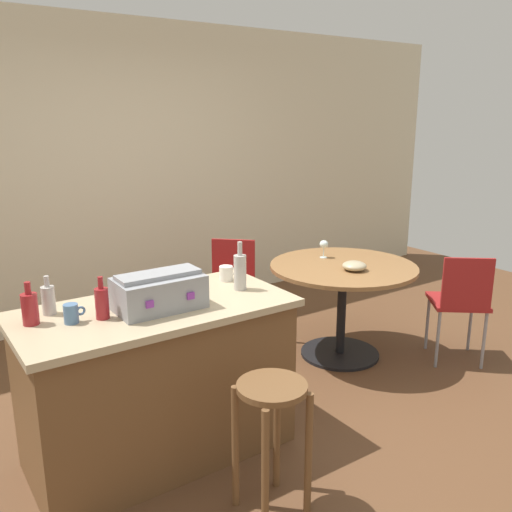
% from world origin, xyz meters
% --- Properties ---
extents(ground_plane, '(8.80, 8.80, 0.00)m').
position_xyz_m(ground_plane, '(0.00, 0.00, 0.00)').
color(ground_plane, brown).
extents(back_wall, '(8.00, 0.10, 2.70)m').
position_xyz_m(back_wall, '(0.00, 2.34, 1.35)').
color(back_wall, beige).
rests_on(back_wall, ground_plane).
extents(kitchen_island, '(1.47, 0.73, 0.89)m').
position_xyz_m(kitchen_island, '(-0.68, 0.06, 0.45)').
color(kitchen_island, brown).
rests_on(kitchen_island, ground_plane).
extents(wooden_stool, '(0.33, 0.33, 0.67)m').
position_xyz_m(wooden_stool, '(-0.44, -0.67, 0.49)').
color(wooden_stool, brown).
rests_on(wooden_stool, ground_plane).
extents(dining_table, '(1.13, 1.13, 0.75)m').
position_xyz_m(dining_table, '(1.06, 0.45, 0.58)').
color(dining_table, black).
rests_on(dining_table, ground_plane).
extents(folding_chair_near, '(0.56, 0.56, 0.87)m').
position_xyz_m(folding_chair_near, '(1.70, -0.16, 0.52)').
color(folding_chair_near, maroon).
rests_on(folding_chair_near, ground_plane).
extents(folding_chair_far, '(0.57, 0.57, 0.88)m').
position_xyz_m(folding_chair_far, '(0.45, 1.12, 0.52)').
color(folding_chair_far, maroon).
rests_on(folding_chair_far, ground_plane).
extents(toolbox, '(0.45, 0.27, 0.20)m').
position_xyz_m(toolbox, '(-0.67, 0.01, 0.98)').
color(toolbox, gray).
rests_on(toolbox, kitchen_island).
extents(bottle_0, '(0.08, 0.08, 0.22)m').
position_xyz_m(bottle_0, '(-1.28, 0.16, 0.97)').
color(bottle_0, maroon).
rests_on(bottle_0, kitchen_island).
extents(bottle_1, '(0.07, 0.07, 0.29)m').
position_xyz_m(bottle_1, '(-0.15, 0.04, 1.00)').
color(bottle_1, '#B7B2AD').
rests_on(bottle_1, kitchen_island).
extents(bottle_2, '(0.07, 0.07, 0.22)m').
position_xyz_m(bottle_2, '(-0.97, 0.04, 0.97)').
color(bottle_2, maroon).
rests_on(bottle_2, kitchen_island).
extents(bottle_3, '(0.07, 0.07, 0.20)m').
position_xyz_m(bottle_3, '(-1.17, 0.25, 0.97)').
color(bottle_3, '#B7B2AD').
rests_on(bottle_3, kitchen_island).
extents(cup_0, '(0.12, 0.08, 0.09)m').
position_xyz_m(cup_0, '(-0.12, 0.24, 0.93)').
color(cup_0, white).
rests_on(cup_0, kitchen_island).
extents(cup_1, '(0.11, 0.07, 0.10)m').
position_xyz_m(cup_1, '(-1.11, 0.07, 0.94)').
color(cup_1, '#4C7099').
rests_on(cup_1, kitchen_island).
extents(wine_glass, '(0.07, 0.07, 0.14)m').
position_xyz_m(wine_glass, '(1.08, 0.70, 0.86)').
color(wine_glass, silver).
rests_on(wine_glass, dining_table).
extents(serving_bowl, '(0.18, 0.18, 0.07)m').
position_xyz_m(serving_bowl, '(1.02, 0.29, 0.78)').
color(serving_bowl, tan).
rests_on(serving_bowl, dining_table).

